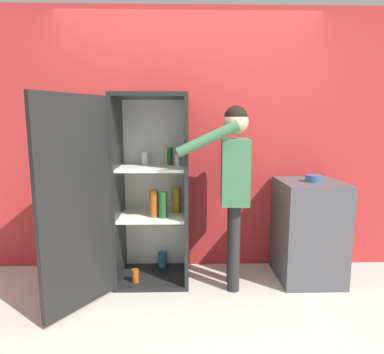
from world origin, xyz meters
The scene contains 6 objects.
ground_plane centered at (0.00, 0.00, 0.00)m, with size 12.00×12.00×0.00m, color beige.
wall_back centered at (0.00, 0.98, 1.27)m, with size 7.00×0.06×2.55m.
refrigerator centered at (-0.47, 0.56, 0.85)m, with size 1.06×1.11×1.71m.
person centered at (0.38, 0.47, 1.02)m, with size 0.64×0.54×1.61m.
counter centered at (1.11, 0.62, 0.47)m, with size 0.56×0.61×0.94m.
bowl centered at (1.12, 0.59, 0.97)m, with size 0.15×0.15×0.06m.
Camera 1 is at (-0.06, -2.43, 1.48)m, focal length 32.00 mm.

